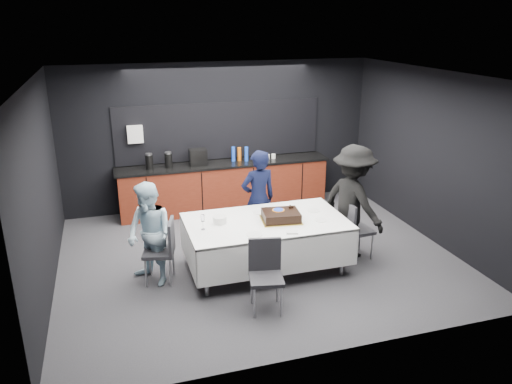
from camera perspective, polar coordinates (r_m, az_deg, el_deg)
ground at (r=7.93m, az=0.21°, el=-7.41°), size 6.00×6.00×0.00m
room_shell at (r=7.28m, az=0.23°, el=5.76°), size 6.04×5.04×2.82m
kitchenette at (r=9.70m, az=-3.74°, el=1.13°), size 4.10×0.64×2.05m
party_table at (r=7.31m, az=1.15°, el=-4.27°), size 2.32×1.32×0.78m
cake_assembly at (r=7.24m, az=2.87°, el=-2.74°), size 0.62×0.53×0.17m
plate_stack at (r=7.17m, az=-4.17°, el=-3.17°), size 0.20×0.20×0.10m
loose_plate_near at (r=6.79m, az=-0.18°, el=-4.88°), size 0.22×0.22×0.01m
loose_plate_right_a at (r=7.66m, az=6.60°, el=-2.10°), size 0.19×0.19×0.01m
loose_plate_right_b at (r=7.32m, az=7.37°, el=-3.19°), size 0.18×0.18×0.01m
loose_plate_far at (r=7.53m, az=0.27°, el=-2.34°), size 0.18×0.18×0.01m
fork_pile at (r=6.85m, az=4.17°, el=-4.62°), size 0.18×0.14×0.02m
champagne_flute at (r=6.93m, az=-6.11°, el=-3.07°), size 0.06×0.06×0.22m
chair_left at (r=7.14m, az=-10.46°, el=-6.14°), size 0.51×0.51×0.92m
chair_right at (r=7.83m, az=11.07°, el=-3.83°), size 0.45×0.45×0.92m
chair_near at (r=6.42m, az=1.10°, el=-8.87°), size 0.49×0.49×0.92m
person_center at (r=7.99m, az=0.27°, el=-0.84°), size 0.64×0.47×1.62m
person_left at (r=7.05m, az=-12.05°, el=-4.77°), size 0.86×0.91×1.47m
person_right at (r=7.79m, az=11.01°, el=-1.12°), size 0.99×1.30×1.78m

